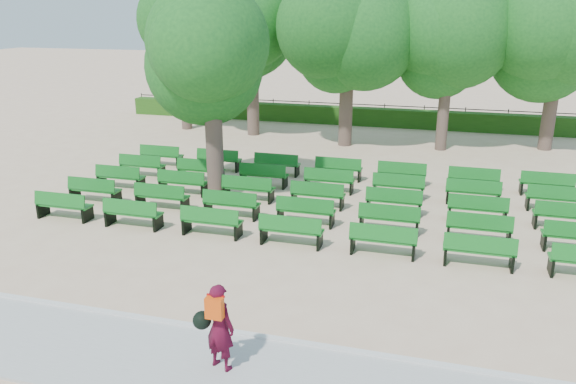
# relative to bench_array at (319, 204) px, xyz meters

# --- Properties ---
(ground) EXTENTS (120.00, 120.00, 0.00)m
(ground) POSITION_rel_bench_array_xyz_m (-0.55, -1.11, -0.08)
(ground) COLOR #D4AF8D
(paving) EXTENTS (30.00, 2.20, 0.06)m
(paving) POSITION_rel_bench_array_xyz_m (-0.55, -8.51, -0.05)
(paving) COLOR #B2B1AD
(paving) RESTS_ON ground
(curb) EXTENTS (30.00, 0.12, 0.10)m
(curb) POSITION_rel_bench_array_xyz_m (-0.55, -7.36, -0.03)
(curb) COLOR silver
(curb) RESTS_ON ground
(hedge) EXTENTS (26.00, 0.70, 0.90)m
(hedge) POSITION_rel_bench_array_xyz_m (-0.55, 12.89, 0.37)
(hedge) COLOR #245315
(hedge) RESTS_ON ground
(fence) EXTENTS (26.00, 0.10, 1.02)m
(fence) POSITION_rel_bench_array_xyz_m (-0.55, 13.29, -0.08)
(fence) COLOR black
(fence) RESTS_ON ground
(tree_line) EXTENTS (21.80, 6.80, 7.04)m
(tree_line) POSITION_rel_bench_array_xyz_m (-0.55, 8.89, -0.08)
(tree_line) COLOR #1B611D
(tree_line) RESTS_ON ground
(bench_array) EXTENTS (1.63, 0.52, 1.03)m
(bench_array) POSITION_rel_bench_array_xyz_m (0.00, 0.00, 0.00)
(bench_array) COLOR #136D1E
(bench_array) RESTS_ON ground
(tree_among) EXTENTS (4.01, 4.01, 5.84)m
(tree_among) POSITION_rel_bench_array_xyz_m (-3.33, -0.08, 3.91)
(tree_among) COLOR brown
(tree_among) RESTS_ON ground
(person) EXTENTS (0.76, 0.52, 1.53)m
(person) POSITION_rel_bench_array_xyz_m (0.19, -8.40, 0.77)
(person) COLOR #4A0A20
(person) RESTS_ON ground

